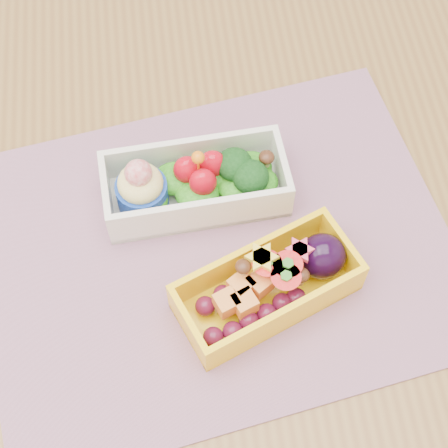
{
  "coord_description": "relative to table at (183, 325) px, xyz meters",
  "views": [
    {
      "loc": [
        0.01,
        -0.29,
        1.38
      ],
      "look_at": [
        0.05,
        0.04,
        0.79
      ],
      "focal_mm": 58.41,
      "sensor_mm": 36.0,
      "label": 1
    }
  ],
  "objects": [
    {
      "name": "table",
      "position": [
        0.0,
        0.0,
        0.0
      ],
      "size": [
        1.2,
        0.8,
        0.75
      ],
      "color": "brown",
      "rests_on": "ground"
    },
    {
      "name": "bento_white",
      "position": [
        0.03,
        0.09,
        0.13
      ],
      "size": [
        0.18,
        0.09,
        0.07
      ],
      "rotation": [
        0.0,
        0.0,
        0.06
      ],
      "color": "silver",
      "rests_on": "placemat"
    },
    {
      "name": "bento_yellow",
      "position": [
        0.08,
        -0.02,
        0.13
      ],
      "size": [
        0.18,
        0.13,
        0.06
      ],
      "rotation": [
        0.0,
        0.0,
        0.39
      ],
      "color": "yellow",
      "rests_on": "placemat"
    },
    {
      "name": "placemat",
      "position": [
        0.04,
        0.03,
        0.1
      ],
      "size": [
        0.5,
        0.41,
        0.0
      ],
      "primitive_type": "cube",
      "rotation": [
        0.0,
        0.0,
        0.16
      ],
      "color": "#A06E88",
      "rests_on": "table"
    }
  ]
}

